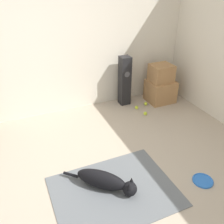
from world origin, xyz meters
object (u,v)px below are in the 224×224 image
dog (105,181)px  floor_speaker (125,81)px  tennis_ball_by_boxes (145,113)px  tennis_ball_near_speaker (137,107)px  cardboard_box_lower (160,91)px  frisbee (203,180)px  tennis_ball_loose_on_carpet (146,104)px  cardboard_box_upper (161,73)px

dog → floor_speaker: (1.21, 1.94, 0.36)m
dog → tennis_ball_by_boxes: size_ratio=11.27×
floor_speaker → tennis_ball_near_speaker: size_ratio=14.67×
cardboard_box_lower → tennis_ball_by_boxes: (-0.56, -0.39, -0.18)m
floor_speaker → tennis_ball_by_boxes: size_ratio=14.67×
frisbee → floor_speaker: (0.02, 2.34, 0.47)m
frisbee → tennis_ball_loose_on_carpet: bearing=79.7°
cardboard_box_lower → tennis_ball_near_speaker: 0.64m
cardboard_box_lower → tennis_ball_by_boxes: 0.71m
dog → cardboard_box_lower: bearing=42.1°
frisbee → floor_speaker: floor_speaker is taller
dog → frisbee: dog is taller
dog → cardboard_box_lower: (1.93, 1.75, 0.09)m
tennis_ball_by_boxes → cardboard_box_lower: bearing=34.6°
frisbee → tennis_ball_loose_on_carpet: (0.38, 2.08, 0.02)m
tennis_ball_by_boxes → tennis_ball_loose_on_carpet: 0.39m
cardboard_box_upper → dog: bearing=-137.5°
tennis_ball_near_speaker → tennis_ball_loose_on_carpet: 0.25m
dog → cardboard_box_upper: (1.92, 1.76, 0.48)m
frisbee → cardboard_box_upper: (0.73, 2.16, 0.59)m
tennis_ball_near_speaker → cardboard_box_lower: bearing=11.4°
cardboard_box_lower → floor_speaker: 0.79m
frisbee → dog: bearing=161.5°
cardboard_box_upper → tennis_ball_by_boxes: 0.89m
cardboard_box_upper → tennis_ball_near_speaker: cardboard_box_upper is taller
frisbee → floor_speaker: size_ratio=0.27×
frisbee → cardboard_box_upper: size_ratio=0.63×
frisbee → tennis_ball_near_speaker: size_ratio=3.97×
dog → floor_speaker: 2.32m
dog → cardboard_box_upper: size_ratio=1.80×
cardboard_box_upper → tennis_ball_loose_on_carpet: size_ratio=6.26×
frisbee → tennis_ball_by_boxes: 1.76m
frisbee → tennis_ball_near_speaker: (0.14, 2.02, 0.02)m
cardboard_box_lower → tennis_ball_loose_on_carpet: bearing=-170.6°
cardboard_box_upper → tennis_ball_by_boxes: bearing=-143.9°
tennis_ball_near_speaker → tennis_ball_loose_on_carpet: (0.24, 0.06, 0.00)m
tennis_ball_by_boxes → tennis_ball_loose_on_carpet: size_ratio=1.00×
frisbee → floor_speaker: bearing=89.4°
floor_speaker → tennis_ball_by_boxes: bearing=-75.4°
frisbee → tennis_ball_by_boxes: size_ratio=3.97×
tennis_ball_by_boxes → tennis_ball_near_speaker: (-0.04, 0.27, 0.00)m
tennis_ball_by_boxes → floor_speaker: bearing=104.6°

